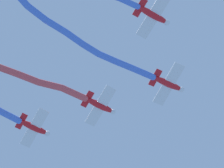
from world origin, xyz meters
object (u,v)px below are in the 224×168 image
Objects in this scene: airplane_lead at (168,84)px; airplane_left_wing at (100,106)px; airplane_right_wing at (153,15)px; airplane_slot at (34,127)px.

airplane_lead and airplane_left_wing have the same top height.
airplane_lead is 1.01× the size of airplane_right_wing.
airplane_lead is 1.01× the size of airplane_slot.
airplane_left_wing is at bearing 134.72° from airplane_lead.
airplane_slot is at bearing 105.82° from airplane_right_wing.
airplane_slot is at bearing 131.74° from airplane_left_wing.
airplane_lead is 1.01× the size of airplane_left_wing.
airplane_lead is at bearing -48.28° from airplane_left_wing.
airplane_left_wing is at bearing -48.39° from airplane_slot.
airplane_left_wing is 1.00× the size of airplane_right_wing.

